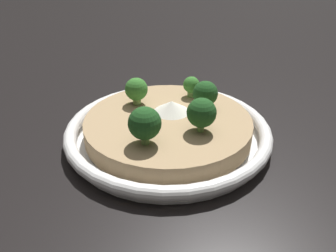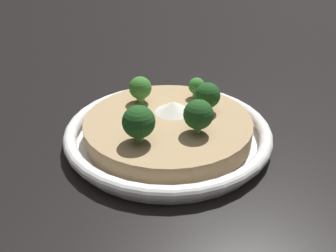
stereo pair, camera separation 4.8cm
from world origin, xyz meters
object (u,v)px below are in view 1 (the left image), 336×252
object	(u,v)px
broccoli_front_left	(191,85)
broccoli_left	(205,94)
broccoli_back	(145,124)
broccoli_back_left	(202,113)
risotto_bowl	(168,129)
broccoli_front	(136,90)

from	to	relation	value
broccoli_front_left	broccoli_left	bearing A→B (deg)	101.64
broccoli_front_left	broccoli_left	world-z (taller)	broccoli_left
broccoli_back	broccoli_front_left	bearing A→B (deg)	-123.93
broccoli_back_left	broccoli_front_left	size ratio (longest dim) A/B	1.40
broccoli_back_left	risotto_bowl	bearing A→B (deg)	-48.93
broccoli_front	broccoli_back_left	bearing A→B (deg)	129.14
broccoli_back_left	broccoli_front	bearing A→B (deg)	-50.86
risotto_bowl	broccoli_back_left	distance (m)	0.07
broccoli_back_left	broccoli_left	size ratio (longest dim) A/B	1.05
broccoli_front	broccoli_back	xyz separation A→B (m)	(-0.00, 0.12, 0.00)
broccoli_front	broccoli_left	bearing A→B (deg)	160.37
risotto_bowl	broccoli_back_left	size ratio (longest dim) A/B	6.31
broccoli_back_left	broccoli_back	bearing A→B (deg)	14.07
risotto_bowl	broccoli_back_left	bearing A→B (deg)	131.07
risotto_bowl	broccoli_front_left	bearing A→B (deg)	-125.87
broccoli_left	broccoli_front	bearing A→B (deg)	-19.63
risotto_bowl	broccoli_back_left	xyz separation A→B (m)	(-0.04, 0.04, 0.05)
broccoli_back_left	broccoli_left	distance (m)	0.06
broccoli_left	broccoli_back_left	bearing A→B (deg)	71.17
broccoli_front_left	broccoli_front	xyz separation A→B (m)	(0.09, 0.01, 0.00)
broccoli_back_left	broccoli_front	distance (m)	0.13
broccoli_back_left	broccoli_left	bearing A→B (deg)	-108.83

